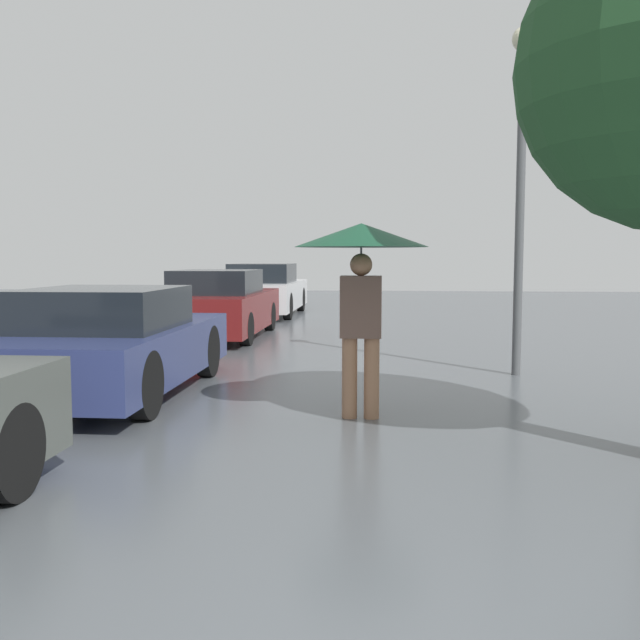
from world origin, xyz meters
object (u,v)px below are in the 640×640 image
(parked_car_third, at_px, (219,306))
(parked_car_farthest, at_px, (264,291))
(parked_car_second, at_px, (110,344))
(street_lamp, at_px, (521,155))
(pedestrian, at_px, (361,255))

(parked_car_third, relative_size, parked_car_farthest, 0.92)
(parked_car_third, distance_m, parked_car_farthest, 5.15)
(parked_car_third, bearing_deg, parked_car_farthest, 89.87)
(parked_car_second, bearing_deg, street_lamp, 20.03)
(pedestrian, height_order, street_lamp, street_lamp)
(parked_car_third, relative_size, street_lamp, 0.93)
(parked_car_second, height_order, street_lamp, street_lamp)
(parked_car_farthest, bearing_deg, street_lamp, -61.89)
(parked_car_second, bearing_deg, parked_car_third, 90.78)
(parked_car_farthest, bearing_deg, pedestrian, -76.14)
(pedestrian, distance_m, parked_car_farthest, 12.17)
(parked_car_third, height_order, parked_car_farthest, parked_car_farthest)
(parked_car_second, distance_m, street_lamp, 5.58)
(parked_car_farthest, relative_size, street_lamp, 1.01)
(parked_car_farthest, bearing_deg, parked_car_second, -89.65)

